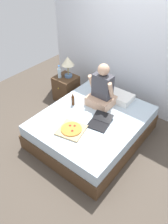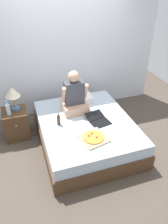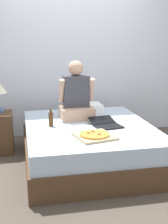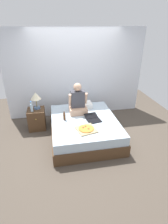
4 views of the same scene
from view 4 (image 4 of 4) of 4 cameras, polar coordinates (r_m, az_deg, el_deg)
The scene contains 11 objects.
ground_plane at distance 4.49m, azimuth 0.03°, elevation -7.73°, with size 5.98×5.98×0.00m, color #4C4238.
wall_back at distance 5.18m, azimuth -2.78°, elevation 12.28°, with size 3.98×0.12×2.50m, color silver.
bed at distance 4.36m, azimuth 0.03°, elevation -5.12°, with size 1.60×1.95×0.49m.
nightstand_left at distance 4.84m, azimuth -15.14°, elevation -2.18°, with size 0.44×0.47×0.56m.
lamp_on_left_nightstand at distance 4.63m, azimuth -15.50°, elevation 4.73°, with size 0.26×0.26×0.45m.
water_bottle at distance 4.60m, azimuth -16.75°, elevation 1.46°, with size 0.07×0.07×0.28m.
pillow at distance 4.83m, azimuth -0.59°, elevation 2.37°, with size 0.52×0.34×0.12m, color white.
person_seated at distance 4.43m, azimuth -2.03°, elevation 3.23°, with size 0.47×0.40×0.78m.
laptop at distance 4.19m, azimuth 3.00°, elevation -2.33°, with size 0.39×0.46×0.07m.
pizza_box at distance 3.80m, azimuth 0.75°, elevation -5.62°, with size 0.48×0.48×0.05m.
beer_bottle_on_bed at distance 4.18m, azimuth -6.43°, elevation -1.46°, with size 0.06×0.06×0.22m.
Camera 4 is at (-0.69, -3.63, 2.55)m, focal length 28.00 mm.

